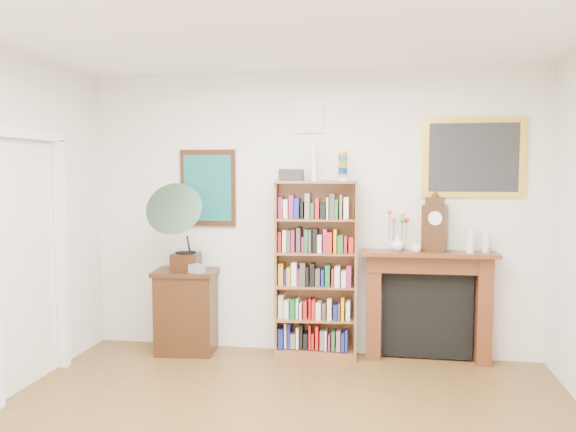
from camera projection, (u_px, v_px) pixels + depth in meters
The scene contains 15 objects.
room at pixel (254, 247), 3.14m from camera, with size 4.51×5.01×2.81m.
door_casing at pixel (29, 239), 4.69m from camera, with size 0.08×1.02×2.17m.
teal_poster at pixel (208, 188), 5.72m from camera, with size 0.58×0.04×0.78m.
small_picture at pixel (310, 117), 5.50m from camera, with size 0.26×0.04×0.30m.
gilt_painting at pixel (473, 158), 5.28m from camera, with size 0.95×0.04×0.75m.
bookshelf at pixel (315, 259), 5.46m from camera, with size 0.82×0.36×1.99m.
side_cabinet at pixel (186, 311), 5.63m from camera, with size 0.61×0.45×0.84m, color black.
fireplace at pixel (428, 297), 5.38m from camera, with size 1.27×0.33×1.06m.
gramophone at pixel (180, 222), 5.46m from camera, with size 0.60×0.71×0.87m.
cd_stack at pixel (197, 269), 5.45m from camera, with size 0.12×0.12×0.08m, color #A2A2AE.
mantel_clock at pixel (434, 225), 5.29m from camera, with size 0.25×0.19×0.51m.
flower_vase at pixel (397, 243), 5.35m from camera, with size 0.14×0.14×0.15m, color white.
teacup at pixel (416, 249), 5.23m from camera, with size 0.09×0.09×0.07m, color silver.
bottle_left at pixel (471, 240), 5.20m from camera, with size 0.07×0.07×0.24m, color silver.
bottle_right at pixel (486, 242), 5.23m from camera, with size 0.06×0.06×0.20m, color silver.
Camera 1 is at (0.69, -3.04, 1.83)m, focal length 35.00 mm.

